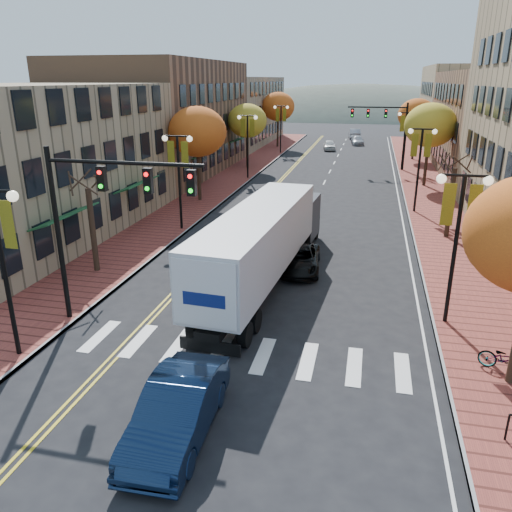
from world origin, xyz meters
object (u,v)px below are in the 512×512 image
Objects in this scene: black_suv at (300,259)px; semi_truck at (266,237)px; navy_sedan at (177,410)px; bicycle at (507,359)px.

semi_truck is at bearing -132.09° from black_suv.
navy_sedan is at bearing -86.11° from semi_truck.
bicycle is (8.02, -8.08, 0.01)m from black_suv.
semi_truck is at bearing 87.99° from navy_sedan.
black_suv is at bearing 65.69° from bicycle.
semi_truck is 11.42m from bicycle.
navy_sedan is 2.78× the size of bicycle.
bicycle is at bearing -50.05° from black_suv.
semi_truck is 11.50m from navy_sedan.
bicycle is (9.41, -6.25, -1.63)m from semi_truck.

